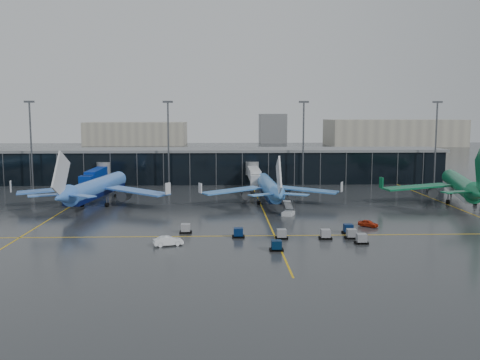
{
  "coord_description": "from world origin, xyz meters",
  "views": [
    {
      "loc": [
        0.48,
        -108.23,
        21.53
      ],
      "look_at": [
        5.0,
        18.0,
        6.0
      ],
      "focal_mm": 40.0,
      "sensor_mm": 36.0,
      "label": 1
    }
  ],
  "objects_px": {
    "airliner_arkefly": "(97,177)",
    "baggage_carts": "(296,235)",
    "airliner_aer_lingus": "(461,175)",
    "service_van_white": "(168,241)",
    "service_van_red": "(368,223)",
    "mobile_airstair": "(288,212)",
    "airliner_klm_near": "(269,178)"
  },
  "relations": [
    {
      "from": "baggage_carts",
      "to": "mobile_airstair",
      "type": "height_order",
      "value": "mobile_airstair"
    },
    {
      "from": "airliner_arkefly",
      "to": "mobile_airstair",
      "type": "bearing_deg",
      "value": -11.04
    },
    {
      "from": "mobile_airstair",
      "to": "baggage_carts",
      "type": "bearing_deg",
      "value": -73.04
    },
    {
      "from": "airliner_aer_lingus",
      "to": "baggage_carts",
      "type": "bearing_deg",
      "value": -126.24
    },
    {
      "from": "airliner_arkefly",
      "to": "service_van_red",
      "type": "bearing_deg",
      "value": -17.51
    },
    {
      "from": "airliner_arkefly",
      "to": "airliner_klm_near",
      "type": "distance_m",
      "value": 41.22
    },
    {
      "from": "airliner_arkefly",
      "to": "service_van_white",
      "type": "bearing_deg",
      "value": -55.49
    },
    {
      "from": "airliner_aer_lingus",
      "to": "service_van_white",
      "type": "bearing_deg",
      "value": -133.98
    },
    {
      "from": "mobile_airstair",
      "to": "service_van_white",
      "type": "distance_m",
      "value": 34.74
    },
    {
      "from": "airliner_aer_lingus",
      "to": "airliner_klm_near",
      "type": "bearing_deg",
      "value": -166.81
    },
    {
      "from": "airliner_aer_lingus",
      "to": "service_van_red",
      "type": "xyz_separation_m",
      "value": [
        -30.13,
        -26.95,
        -6.29
      ]
    },
    {
      "from": "baggage_carts",
      "to": "service_van_red",
      "type": "xyz_separation_m",
      "value": [
        15.46,
        9.81,
        -0.1
      ]
    },
    {
      "from": "mobile_airstair",
      "to": "service_van_red",
      "type": "relative_size",
      "value": 0.97
    },
    {
      "from": "baggage_carts",
      "to": "service_van_red",
      "type": "height_order",
      "value": "baggage_carts"
    },
    {
      "from": "airliner_aer_lingus",
      "to": "airliner_arkefly",
      "type": "bearing_deg",
      "value": -165.07
    },
    {
      "from": "baggage_carts",
      "to": "service_van_white",
      "type": "xyz_separation_m",
      "value": [
        -21.65,
        -3.85,
        0.05
      ]
    },
    {
      "from": "airliner_arkefly",
      "to": "baggage_carts",
      "type": "height_order",
      "value": "airliner_arkefly"
    },
    {
      "from": "baggage_carts",
      "to": "airliner_klm_near",
      "type": "bearing_deg",
      "value": 91.8
    },
    {
      "from": "airliner_klm_near",
      "to": "service_van_white",
      "type": "height_order",
      "value": "airliner_klm_near"
    },
    {
      "from": "airliner_arkefly",
      "to": "mobile_airstair",
      "type": "xyz_separation_m",
      "value": [
        43.9,
        -14.65,
        -5.99
      ]
    },
    {
      "from": "airliner_aer_lingus",
      "to": "service_van_white",
      "type": "relative_size",
      "value": 9.24
    },
    {
      "from": "baggage_carts",
      "to": "service_van_white",
      "type": "height_order",
      "value": "baggage_carts"
    },
    {
      "from": "mobile_airstair",
      "to": "service_van_red",
      "type": "bearing_deg",
      "value": -20.36
    },
    {
      "from": "airliner_arkefly",
      "to": "airliner_aer_lingus",
      "type": "xyz_separation_m",
      "value": [
        87.98,
        0.07,
        0.19
      ]
    },
    {
      "from": "airliner_arkefly",
      "to": "airliner_klm_near",
      "type": "height_order",
      "value": "airliner_arkefly"
    },
    {
      "from": "mobile_airstair",
      "to": "service_van_red",
      "type": "distance_m",
      "value": 18.54
    },
    {
      "from": "airliner_arkefly",
      "to": "baggage_carts",
      "type": "relative_size",
      "value": 1.37
    },
    {
      "from": "airliner_klm_near",
      "to": "baggage_carts",
      "type": "xyz_separation_m",
      "value": [
        1.2,
        -38.14,
        -5.35
      ]
    },
    {
      "from": "airliner_aer_lingus",
      "to": "baggage_carts",
      "type": "relative_size",
      "value": 1.41
    },
    {
      "from": "baggage_carts",
      "to": "airliner_arkefly",
      "type": "bearing_deg",
      "value": 139.12
    },
    {
      "from": "airliner_arkefly",
      "to": "baggage_carts",
      "type": "bearing_deg",
      "value": -33.46
    },
    {
      "from": "baggage_carts",
      "to": "service_van_red",
      "type": "distance_m",
      "value": 18.31
    }
  ]
}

